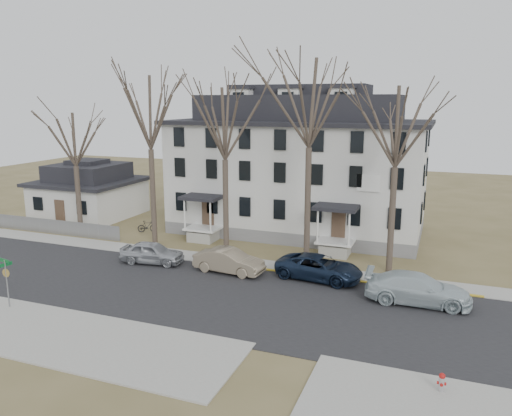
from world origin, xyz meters
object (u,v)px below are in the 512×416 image
at_px(tree_bungalow, 74,136).
at_px(car_tan, 229,262).
at_px(car_white, 418,289).
at_px(bicycle_right, 147,227).
at_px(tree_far_left, 149,107).
at_px(street_sign, 6,276).
at_px(boarding_house, 299,167).
at_px(car_navy, 319,268).
at_px(tree_mid_right, 397,121).
at_px(fire_hydrant, 442,383).
at_px(tree_mid_left, 225,119).
at_px(car_silver, 152,253).
at_px(tree_center, 310,96).
at_px(bicycle_left, 194,232).
at_px(small_house, 89,193).

relative_size(tree_bungalow, car_tan, 2.35).
bearing_deg(car_tan, tree_bungalow, 80.22).
bearing_deg(car_white, bicycle_right, 68.93).
distance_m(tree_far_left, street_sign, 15.72).
distance_m(boarding_house, car_white, 17.30).
bearing_deg(street_sign, car_navy, 46.92).
bearing_deg(tree_mid_right, fire_hydrant, -75.78).
relative_size(tree_mid_left, car_navy, 2.40).
bearing_deg(car_silver, car_tan, -96.02).
distance_m(boarding_house, street_sign, 23.71).
bearing_deg(tree_center, car_navy, -61.97).
distance_m(tree_center, car_silver, 14.73).
bearing_deg(tree_bungalow, car_white, -10.25).
relative_size(boarding_house, tree_center, 1.41).
bearing_deg(boarding_house, bicycle_right, -155.00).
bearing_deg(tree_bungalow, street_sign, -64.50).
distance_m(tree_center, bicycle_right, 18.16).
xyz_separation_m(tree_center, street_sign, (-12.71, -13.18, -9.29)).
bearing_deg(tree_center, tree_mid_right, 0.00).
distance_m(tree_mid_right, bicycle_left, 18.24).
height_order(tree_mid_right, car_white, tree_mid_right).
bearing_deg(tree_bungalow, fire_hydrant, -25.61).
bearing_deg(tree_mid_left, tree_mid_right, 0.00).
xyz_separation_m(tree_mid_right, bicycle_left, (-15.55, 2.71, -9.14)).
bearing_deg(small_house, tree_mid_right, -12.27).
bearing_deg(bicycle_right, tree_bungalow, 93.33).
bearing_deg(car_white, boarding_house, 37.07).
bearing_deg(boarding_house, car_silver, -118.61).
xyz_separation_m(car_navy, bicycle_right, (-16.11, 5.86, -0.25)).
bearing_deg(tree_mid_left, street_sign, -117.00).
relative_size(car_silver, bicycle_left, 2.46).
relative_size(boarding_house, car_white, 3.72).
distance_m(tree_far_left, tree_mid_left, 6.05).
bearing_deg(car_silver, tree_mid_left, -49.48).
xyz_separation_m(tree_far_left, tree_mid_left, (6.00, 0.00, -0.74)).
height_order(car_white, bicycle_right, car_white).
height_order(boarding_house, car_navy, boarding_house).
relative_size(tree_mid_right, car_tan, 2.78).
xyz_separation_m(small_house, tree_bungalow, (4.00, -6.20, 5.87)).
xyz_separation_m(tree_far_left, car_silver, (2.34, -4.06, -9.61)).
bearing_deg(bicycle_right, small_house, 39.81).
xyz_separation_m(car_tan, fire_hydrant, (12.93, -9.45, -0.34)).
distance_m(car_tan, car_white, 11.59).
relative_size(small_house, car_silver, 2.02).
xyz_separation_m(car_navy, street_sign, (-14.34, -10.12, 1.06)).
xyz_separation_m(tree_mid_right, tree_bungalow, (-24.50, 0.00, -1.48)).
distance_m(tree_far_left, fire_hydrant, 26.72).
distance_m(car_tan, bicycle_left, 8.95).
bearing_deg(bicycle_right, bicycle_left, -119.62).
height_order(tree_far_left, car_white, tree_far_left).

